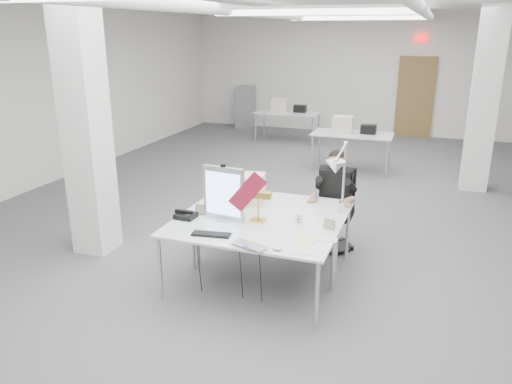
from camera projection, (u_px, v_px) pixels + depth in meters
room_shell at (313, 106)px, 7.24m from camera, size 10.04×14.04×3.24m
desk_main at (248, 232)px, 5.19m from camera, size 1.80×0.90×0.02m
desk_second at (274, 205)px, 6.00m from camera, size 1.80×0.90×0.02m
bg_desk_a at (352, 134)px, 10.06m from camera, size 1.60×0.80×0.02m
bg_desk_b at (287, 113)px, 12.66m from camera, size 1.60×0.80×0.02m
filing_cabinet at (245, 107)px, 14.55m from camera, size 0.45×0.55×1.20m
office_chair at (335, 210)px, 6.44m from camera, size 0.55×0.55×1.07m
seated_person at (336, 184)px, 6.28m from camera, size 0.45×0.55×0.80m
monitor at (224, 193)px, 5.43m from camera, size 0.48×0.10×0.60m
pennant at (248, 192)px, 5.29m from camera, size 0.41×0.12×0.46m
keyboard at (211, 234)px, 5.09m from camera, size 0.41×0.19×0.02m
laptop at (246, 248)px, 4.76m from camera, size 0.41×0.33×0.03m
mouse at (277, 249)px, 4.73m from camera, size 0.10×0.07×0.04m
bankers_lamp at (258, 206)px, 5.42m from camera, size 0.31×0.14×0.35m
desk_phone at (186, 216)px, 5.55m from camera, size 0.22×0.20×0.05m
picture_frame_left at (202, 210)px, 5.64m from camera, size 0.15×0.06×0.12m
picture_frame_right at (329, 224)px, 5.24m from camera, size 0.13×0.08×0.10m
desk_clock at (299, 218)px, 5.41m from camera, size 0.09×0.03×0.09m
paper_stack_a at (302, 248)px, 4.78m from camera, size 0.25×0.32×0.01m
paper_stack_b at (304, 242)px, 4.92m from camera, size 0.22×0.27×0.01m
paper_stack_c at (328, 239)px, 4.98m from camera, size 0.19×0.14×0.01m
beige_monitor at (249, 188)px, 6.02m from camera, size 0.40×0.39×0.34m
architect_lamp at (340, 181)px, 5.39m from camera, size 0.38×0.72×0.88m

